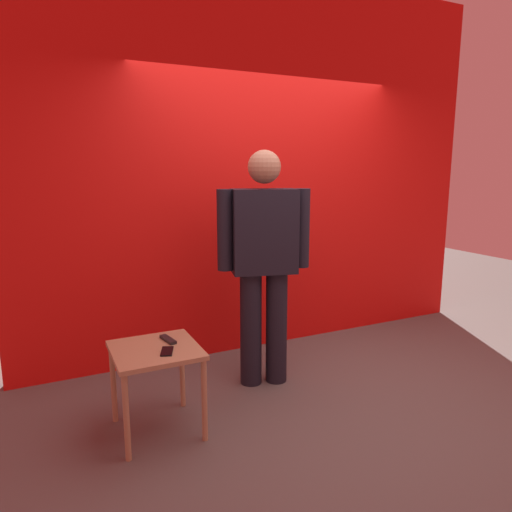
% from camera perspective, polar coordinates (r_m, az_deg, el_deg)
% --- Properties ---
extents(ground_plane, '(12.00, 12.00, 0.00)m').
position_cam_1_polar(ground_plane, '(3.63, 11.09, -17.05)').
color(ground_plane, '#59544F').
extents(back_wall_red, '(4.58, 0.12, 3.38)m').
position_cam_1_polar(back_wall_red, '(4.33, 1.35, 10.87)').
color(back_wall_red, red).
rests_on(back_wall_red, ground_plane).
extents(standing_person, '(0.72, 0.36, 1.82)m').
position_cam_1_polar(standing_person, '(3.52, 0.99, -0.11)').
color(standing_person, black).
rests_on(standing_person, ground_plane).
extents(side_table, '(0.53, 0.53, 0.57)m').
position_cam_1_polar(side_table, '(3.06, -12.27, -12.51)').
color(side_table, tan).
rests_on(side_table, ground_plane).
extents(cell_phone, '(0.12, 0.16, 0.01)m').
position_cam_1_polar(cell_phone, '(2.95, -10.93, -11.48)').
color(cell_phone, black).
rests_on(cell_phone, side_table).
extents(tv_remote, '(0.07, 0.18, 0.02)m').
position_cam_1_polar(tv_remote, '(3.13, -10.82, -10.09)').
color(tv_remote, black).
rests_on(tv_remote, side_table).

